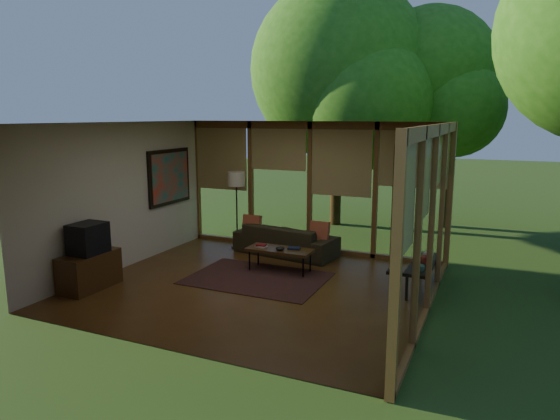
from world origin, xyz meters
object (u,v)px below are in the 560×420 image
at_px(sofa, 286,240).
at_px(media_cabinet, 89,271).
at_px(coffee_table, 280,250).
at_px(television, 88,238).
at_px(floor_lamp, 236,183).
at_px(side_console, 413,264).

bearing_deg(sofa, media_cabinet, 64.49).
bearing_deg(sofa, coffee_table, 116.06).
xyz_separation_m(sofa, television, (-2.12, -3.20, 0.54)).
height_order(media_cabinet, floor_lamp, floor_lamp).
bearing_deg(television, side_console, 24.02).
bearing_deg(floor_lamp, media_cabinet, -106.96).
xyz_separation_m(sofa, coffee_table, (0.35, -1.08, 0.08)).
bearing_deg(television, coffee_table, 40.58).
relative_size(sofa, television, 3.84).
bearing_deg(media_cabinet, floor_lamp, 73.04).
bearing_deg(side_console, media_cabinet, -156.06).
relative_size(sofa, floor_lamp, 1.28).
bearing_deg(side_console, floor_lamp, 164.49).
xyz_separation_m(television, coffee_table, (2.47, 2.12, -0.46)).
xyz_separation_m(media_cabinet, coffee_table, (2.49, 2.12, 0.09)).
bearing_deg(side_console, sofa, 159.19).
distance_m(sofa, side_console, 2.92).
bearing_deg(sofa, television, 64.74).
bearing_deg(coffee_table, television, -139.42).
height_order(sofa, coffee_table, sofa).
xyz_separation_m(coffee_table, side_console, (2.38, 0.05, 0.02)).
bearing_deg(floor_lamp, side_console, -15.51).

